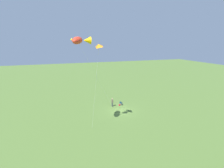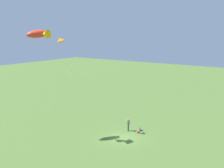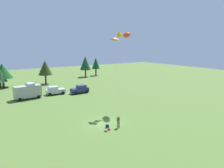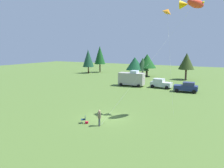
# 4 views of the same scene
# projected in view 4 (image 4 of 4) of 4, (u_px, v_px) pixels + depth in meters

# --- Properties ---
(ground_plane) EXTENTS (160.00, 160.00, 0.00)m
(ground_plane) POSITION_uv_depth(u_px,v_px,m) (105.00, 117.00, 25.81)
(ground_plane) COLOR #4A672C
(person_kite_flyer) EXTENTS (0.43, 0.58, 1.74)m
(person_kite_flyer) POSITION_uv_depth(u_px,v_px,m) (99.00, 117.00, 22.88)
(person_kite_flyer) COLOR #343A42
(person_kite_flyer) RESTS_ON ground
(folding_chair) EXTENTS (0.67, 0.67, 0.82)m
(folding_chair) POSITION_uv_depth(u_px,v_px,m) (84.00, 119.00, 23.82)
(folding_chair) COLOR #122E4B
(folding_chair) RESTS_ON ground
(backpack_on_grass) EXTENTS (0.38, 0.33, 0.22)m
(backpack_on_grass) POSITION_uv_depth(u_px,v_px,m) (87.00, 123.00, 23.75)
(backpack_on_grass) COLOR red
(backpack_on_grass) RESTS_ON ground
(van_motorhome_grey) EXTENTS (5.56, 2.97, 3.34)m
(van_motorhome_grey) POSITION_uv_depth(u_px,v_px,m) (132.00, 78.00, 46.73)
(van_motorhome_grey) COLOR #A09C94
(van_motorhome_grey) RESTS_ON ground
(car_silver_compact) EXTENTS (4.34, 2.51, 1.89)m
(car_silver_compact) POSITION_uv_depth(u_px,v_px,m) (161.00, 83.00, 44.60)
(car_silver_compact) COLOR #B1BEBA
(car_silver_compact) RESTS_ON ground
(car_navy_hatch) EXTENTS (4.32, 2.46, 1.89)m
(car_navy_hatch) POSITION_uv_depth(u_px,v_px,m) (186.00, 87.00, 40.35)
(car_navy_hatch) COLOR navy
(car_navy_hatch) RESTS_ON ground
(treeline_distant) EXTENTS (54.50, 11.54, 8.73)m
(treeline_distant) POSITION_uv_depth(u_px,v_px,m) (152.00, 60.00, 62.03)
(treeline_distant) COLOR #532F24
(treeline_distant) RESTS_ON ground
(kite_large_fish) EXTENTS (8.81, 9.87, 13.69)m
(kite_large_fish) POSITION_uv_depth(u_px,v_px,m) (193.00, 4.00, 24.78)
(kite_large_fish) COLOR red
(kite_large_fish) RESTS_ON ground
(kite_delta_orange) EXTENTS (1.87, 1.54, 12.77)m
(kite_delta_orange) POSITION_uv_depth(u_px,v_px,m) (168.00, 11.00, 25.55)
(kite_delta_orange) COLOR orange
(kite_delta_orange) RESTS_ON ground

